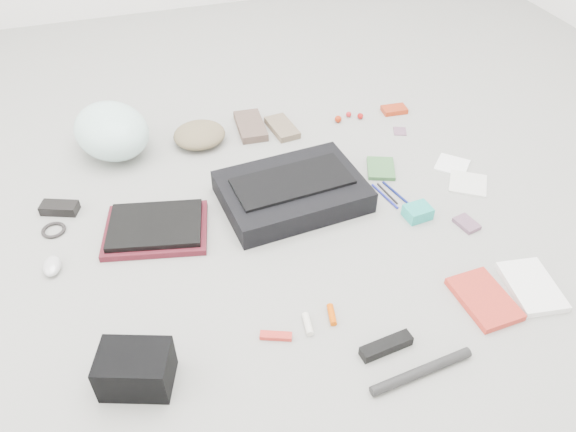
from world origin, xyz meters
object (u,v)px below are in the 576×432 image
object	(u,v)px
camera_bag	(136,369)
book_red	(484,299)
laptop	(155,225)
messenger_bag	(292,192)
bike_helmet	(112,131)
accordion_wallet	(418,212)

from	to	relation	value
camera_bag	book_red	bearing A→B (deg)	17.18
book_red	laptop	bearing A→B (deg)	142.71
messenger_bag	bike_helmet	distance (m)	0.74
book_red	accordion_wallet	distance (m)	0.39
messenger_bag	book_red	bearing A→B (deg)	-62.54
messenger_bag	laptop	world-z (taller)	messenger_bag
bike_helmet	camera_bag	bearing A→B (deg)	-116.81
messenger_bag	accordion_wallet	bearing A→B (deg)	-34.62
messenger_bag	book_red	distance (m)	0.71
messenger_bag	camera_bag	bearing A→B (deg)	-141.41
bike_helmet	accordion_wallet	xyz separation A→B (m)	(0.93, -0.70, -0.08)
bike_helmet	book_red	size ratio (longest dim) A/B	1.61
bike_helmet	book_red	bearing A→B (deg)	-74.10
bike_helmet	laptop	bearing A→B (deg)	-105.44
messenger_bag	camera_bag	xyz separation A→B (m)	(-0.60, -0.56, 0.02)
bike_helmet	camera_bag	xyz separation A→B (m)	(-0.04, -1.05, -0.04)
camera_bag	laptop	bearing A→B (deg)	97.07
messenger_bag	camera_bag	size ratio (longest dim) A/B	2.72
bike_helmet	accordion_wallet	world-z (taller)	bike_helmet
laptop	bike_helmet	size ratio (longest dim) A/B	0.91
messenger_bag	book_red	xyz separation A→B (m)	(0.38, -0.60, -0.03)
accordion_wallet	bike_helmet	bearing A→B (deg)	137.33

